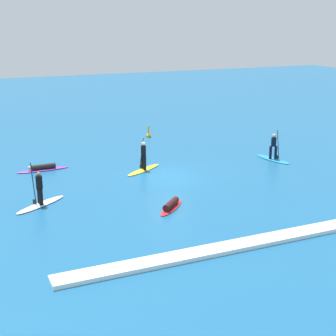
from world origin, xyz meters
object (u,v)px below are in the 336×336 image
(surfer_on_red_board, at_px, (171,205))
(marker_buoy, at_px, (149,135))
(surfer_on_blue_board, at_px, (273,153))
(surfer_on_yellow_board, at_px, (144,163))
(surfer_on_purple_board, at_px, (43,168))
(surfer_on_white_board, at_px, (40,197))

(surfer_on_red_board, distance_m, marker_buoy, 16.37)
(surfer_on_blue_board, bearing_deg, surfer_on_yellow_board, -107.06)
(surfer_on_purple_board, distance_m, surfer_on_white_board, 6.44)
(surfer_on_red_board, distance_m, surfer_on_white_board, 6.69)
(surfer_on_purple_board, distance_m, surfer_on_blue_board, 15.21)
(surfer_on_yellow_board, relative_size, surfer_on_blue_board, 0.99)
(surfer_on_red_board, xyz_separation_m, surfer_on_yellow_board, (1.19, 6.84, 0.35))
(surfer_on_blue_board, bearing_deg, surfer_on_red_board, -70.40)
(surfer_on_yellow_board, bearing_deg, marker_buoy, 33.72)
(surfer_on_blue_board, distance_m, surfer_on_white_board, 16.26)
(surfer_on_red_board, xyz_separation_m, surfer_on_white_board, (-5.92, 3.10, 0.29))
(surfer_on_red_board, xyz_separation_m, surfer_on_purple_board, (-4.61, 9.40, -0.02))
(surfer_on_blue_board, relative_size, marker_buoy, 3.03)
(surfer_on_yellow_board, xyz_separation_m, marker_buoy, (3.85, 8.73, -0.34))
(surfer_on_purple_board, distance_m, marker_buoy, 11.46)
(surfer_on_blue_board, bearing_deg, marker_buoy, -162.43)
(surfer_on_white_board, xyz_separation_m, marker_buoy, (10.96, 12.48, -0.28))
(surfer_on_yellow_board, xyz_separation_m, surfer_on_white_board, (-7.11, -3.74, -0.05))
(surfer_on_purple_board, distance_m, surfer_on_yellow_board, 6.35)
(surfer_on_purple_board, height_order, surfer_on_white_board, surfer_on_white_board)
(surfer_on_blue_board, height_order, marker_buoy, surfer_on_blue_board)
(surfer_on_white_board, height_order, marker_buoy, surfer_on_white_board)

